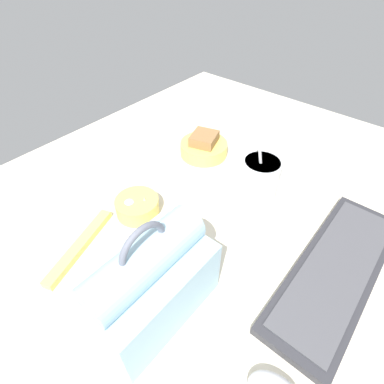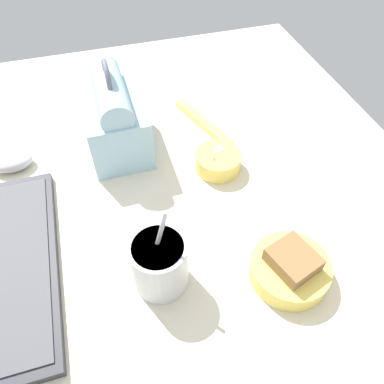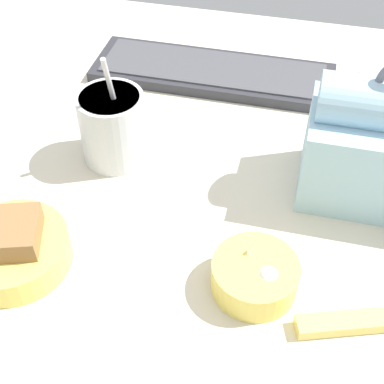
# 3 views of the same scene
# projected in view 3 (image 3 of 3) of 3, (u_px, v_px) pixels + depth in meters

# --- Properties ---
(desk_surface) EXTENTS (1.40, 1.10, 0.02)m
(desk_surface) POSITION_uv_depth(u_px,v_px,m) (197.00, 209.00, 0.73)
(desk_surface) COLOR beige
(desk_surface) RESTS_ON ground
(keyboard) EXTENTS (0.42, 0.13, 0.02)m
(keyboard) POSITION_uv_depth(u_px,v_px,m) (213.00, 72.00, 0.93)
(keyboard) COLOR #2D2D33
(keyboard) RESTS_ON desk_surface
(soup_cup) EXTENTS (0.09, 0.09, 0.18)m
(soup_cup) POSITION_uv_depth(u_px,v_px,m) (113.00, 126.00, 0.75)
(soup_cup) COLOR silver
(soup_cup) RESTS_ON desk_surface
(bento_bowl_sandwich) EXTENTS (0.14, 0.14, 0.07)m
(bento_bowl_sandwich) POSITION_uv_depth(u_px,v_px,m) (12.00, 248.00, 0.64)
(bento_bowl_sandwich) COLOR #EFD65B
(bento_bowl_sandwich) RESTS_ON desk_surface
(bento_bowl_snacks) EXTENTS (0.10, 0.10, 0.05)m
(bento_bowl_snacks) POSITION_uv_depth(u_px,v_px,m) (255.00, 275.00, 0.61)
(bento_bowl_snacks) COLOR #EFD65B
(bento_bowl_snacks) RESTS_ON desk_surface
(computer_mouse) EXTENTS (0.06, 0.09, 0.03)m
(computer_mouse) POSITION_uv_depth(u_px,v_px,m) (372.00, 85.00, 0.89)
(computer_mouse) COLOR silver
(computer_mouse) RESTS_ON desk_surface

